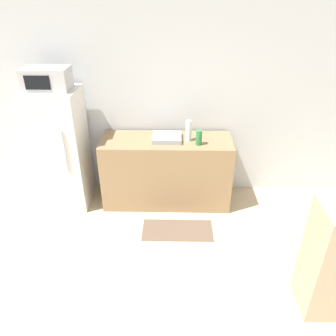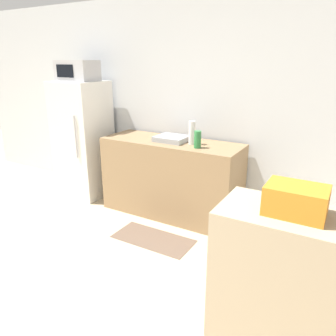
# 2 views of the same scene
# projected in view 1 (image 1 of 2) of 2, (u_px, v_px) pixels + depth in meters

# --- Properties ---
(wall_back) EXTENTS (8.00, 0.06, 2.60)m
(wall_back) POSITION_uv_depth(u_px,v_px,m) (178.00, 103.00, 4.35)
(wall_back) COLOR silver
(wall_back) RESTS_ON ground_plane
(refrigerator) EXTENTS (0.65, 0.61, 1.59)m
(refrigerator) POSITION_uv_depth(u_px,v_px,m) (60.00, 150.00, 4.28)
(refrigerator) COLOR white
(refrigerator) RESTS_ON ground_plane
(microwave) EXTENTS (0.52, 0.34, 0.26)m
(microwave) POSITION_uv_depth(u_px,v_px,m) (47.00, 79.00, 3.82)
(microwave) COLOR #BCBCC1
(microwave) RESTS_ON refrigerator
(counter) EXTENTS (1.70, 0.61, 0.94)m
(counter) POSITION_uv_depth(u_px,v_px,m) (167.00, 171.00, 4.44)
(counter) COLOR #937551
(counter) RESTS_ON ground_plane
(sink_basin) EXTENTS (0.37, 0.32, 0.06)m
(sink_basin) POSITION_uv_depth(u_px,v_px,m) (167.00, 137.00, 4.20)
(sink_basin) COLOR #9EA3A8
(sink_basin) RESTS_ON counter
(bottle_tall) EXTENTS (0.08, 0.08, 0.27)m
(bottle_tall) POSITION_uv_depth(u_px,v_px,m) (189.00, 131.00, 4.12)
(bottle_tall) COLOR silver
(bottle_tall) RESTS_ON counter
(bottle_short) EXTENTS (0.08, 0.08, 0.19)m
(bottle_short) POSITION_uv_depth(u_px,v_px,m) (199.00, 138.00, 4.04)
(bottle_short) COLOR #2D7F42
(bottle_short) RESTS_ON counter
(kitchen_rug) EXTENTS (0.88, 0.41, 0.01)m
(kitchen_rug) POSITION_uv_depth(u_px,v_px,m) (177.00, 230.00, 4.09)
(kitchen_rug) COLOR brown
(kitchen_rug) RESTS_ON ground_plane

